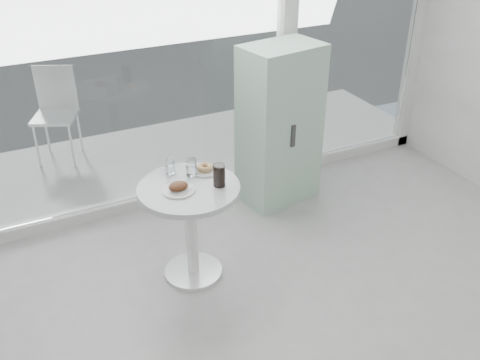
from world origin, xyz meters
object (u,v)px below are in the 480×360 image
plate_fritter (179,188)px  cola_glass (219,176)px  main_table (190,213)px  water_tumbler_b (191,168)px  plate_donut (205,169)px  patio_chair (55,108)px  water_tumbler_a (170,167)px  mint_cabinet (279,126)px

plate_fritter → cola_glass: cola_glass is taller
main_table → plate_fritter: bearing=-161.5°
water_tumbler_b → main_table: bearing=-119.3°
plate_fritter → cola_glass: 0.29m
cola_glass → main_table: bearing=158.2°
plate_donut → patio_chair: bearing=108.4°
water_tumbler_a → water_tumbler_b: 0.16m
plate_donut → water_tumbler_b: (-0.11, -0.01, 0.04)m
water_tumbler_b → mint_cabinet: bearing=28.3°
plate_fritter → water_tumbler_a: 0.27m
main_table → plate_fritter: 0.26m
mint_cabinet → water_tumbler_b: (-1.05, -0.57, 0.11)m
water_tumbler_b → water_tumbler_a: bearing=142.6°
main_table → mint_cabinet: 1.35m
main_table → plate_donut: size_ratio=3.74×
plate_fritter → water_tumbler_a: water_tumbler_a is taller
plate_fritter → water_tumbler_b: 0.23m
plate_fritter → water_tumbler_b: size_ratio=1.72×
plate_fritter → plate_donut: bearing=33.5°
water_tumbler_b → plate_fritter: bearing=-133.6°
plate_donut → cola_glass: 0.24m
main_table → water_tumbler_a: (-0.05, 0.24, 0.27)m
mint_cabinet → plate_donut: bearing=-159.4°
water_tumbler_b → plate_donut: bearing=5.5°
water_tumbler_a → water_tumbler_b: bearing=-37.4°
mint_cabinet → water_tumbler_a: size_ratio=12.52×
patio_chair → cola_glass: 2.56m
main_table → cola_glass: size_ratio=4.71×
main_table → water_tumbler_a: size_ratio=6.67×
plate_donut → cola_glass: (0.01, -0.23, 0.06)m
main_table → water_tumbler_a: bearing=101.6°
patio_chair → cola_glass: size_ratio=5.79×
plate_donut → cola_glass: bearing=-87.1°
mint_cabinet → plate_donut: 1.10m
mint_cabinet → patio_chair: mint_cabinet is taller
plate_donut → water_tumbler_b: water_tumbler_b is taller
plate_donut → water_tumbler_a: water_tumbler_a is taller
patio_chair → water_tumbler_a: 2.18m
plate_donut → cola_glass: size_ratio=1.26×
main_table → patio_chair: 2.42m
cola_glass → water_tumbler_b: bearing=118.7°
plate_donut → water_tumbler_a: (-0.24, 0.09, 0.03)m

